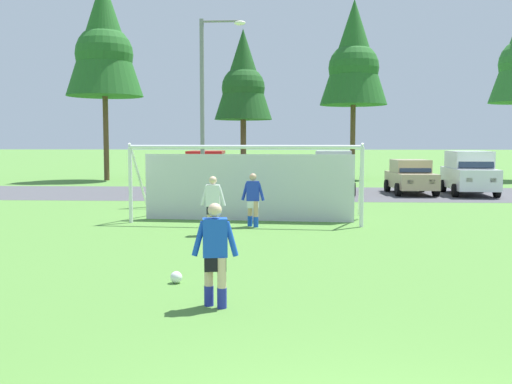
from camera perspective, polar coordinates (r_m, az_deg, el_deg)
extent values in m
plane|color=#518438|center=(19.44, 5.06, -2.79)|extent=(400.00, 400.00, 0.00)
cube|color=#4C4C51|center=(29.73, 4.42, -0.14)|extent=(52.00, 8.40, 0.01)
sphere|color=white|center=(10.93, -7.78, -8.23)|extent=(0.22, 0.22, 0.22)
sphere|color=black|center=(10.93, -7.78, -8.20)|extent=(0.08, 0.08, 0.08)
sphere|color=red|center=(10.92, -7.47, -8.24)|extent=(0.07, 0.07, 0.07)
cylinder|color=white|center=(18.08, 10.28, 0.46)|extent=(0.12, 0.12, 2.44)
cylinder|color=white|center=(19.18, -12.13, 0.68)|extent=(0.12, 0.12, 2.44)
cylinder|color=white|center=(18.22, -1.27, 4.41)|extent=(7.31, 0.68, 0.12)
cylinder|color=white|center=(18.97, 10.16, 1.04)|extent=(0.23, 1.94, 2.46)
cylinder|color=white|center=(20.02, -11.27, 1.21)|extent=(0.23, 1.94, 2.46)
cube|color=silver|center=(19.27, -0.81, 0.44)|extent=(6.94, 0.57, 2.20)
cylinder|color=beige|center=(16.34, -3.89, -2.82)|extent=(0.14, 0.14, 0.80)
cylinder|color=beige|center=(16.51, -4.52, -2.74)|extent=(0.14, 0.14, 0.80)
cylinder|color=white|center=(16.37, -3.88, -3.65)|extent=(0.15, 0.15, 0.32)
cylinder|color=white|center=(16.55, -4.51, -3.57)|extent=(0.15, 0.15, 0.32)
cube|color=black|center=(16.39, -4.21, -1.67)|extent=(0.34, 0.22, 0.28)
cube|color=white|center=(16.35, -4.22, -0.35)|extent=(0.38, 0.25, 0.60)
sphere|color=beige|center=(16.32, -4.23, 1.15)|extent=(0.22, 0.22, 0.22)
cylinder|color=white|center=(16.28, -3.36, -0.44)|extent=(0.23, 0.09, 0.55)
cylinder|color=white|center=(16.42, -5.07, -0.40)|extent=(0.23, 0.09, 0.55)
cylinder|color=beige|center=(9.36, -4.62, -8.61)|extent=(0.14, 0.14, 0.80)
cylinder|color=beige|center=(9.21, -3.35, -8.83)|extent=(0.14, 0.14, 0.80)
cylinder|color=#232D99|center=(9.42, -4.61, -10.03)|extent=(0.15, 0.15, 0.32)
cylinder|color=#232D99|center=(9.27, -3.34, -10.27)|extent=(0.15, 0.15, 0.32)
cube|color=black|center=(9.21, -4.00, -6.78)|extent=(0.37, 0.27, 0.28)
cube|color=blue|center=(9.14, -4.02, -4.45)|extent=(0.41, 0.30, 0.60)
sphere|color=beige|center=(9.08, -4.03, -1.77)|extent=(0.22, 0.22, 0.22)
cylinder|color=blue|center=(9.18, -5.59, -4.55)|extent=(0.24, 0.12, 0.55)
cylinder|color=blue|center=(9.12, -2.43, -4.60)|extent=(0.24, 0.12, 0.55)
cylinder|color=tan|center=(17.82, -0.01, -2.17)|extent=(0.14, 0.14, 0.80)
cylinder|color=tan|center=(18.02, -0.59, -2.09)|extent=(0.14, 0.14, 0.80)
cylinder|color=blue|center=(17.85, -0.01, -2.94)|extent=(0.15, 0.15, 0.32)
cylinder|color=blue|center=(18.05, -0.59, -2.85)|extent=(0.15, 0.15, 0.32)
cube|color=silver|center=(17.88, -0.30, -1.12)|extent=(0.35, 0.23, 0.28)
cube|color=#1E38B7|center=(17.85, -0.30, 0.10)|extent=(0.39, 0.25, 0.60)
sphere|color=tan|center=(17.82, -0.30, 1.48)|extent=(0.22, 0.22, 0.22)
cylinder|color=#1E38B7|center=(17.79, 0.49, 0.02)|extent=(0.23, 0.10, 0.55)
cylinder|color=#1E38B7|center=(17.91, -1.09, 0.05)|extent=(0.23, 0.10, 0.55)
cube|color=red|center=(29.51, -4.88, 1.41)|extent=(2.13, 4.69, 1.00)
cube|color=red|center=(29.67, -4.86, 3.21)|extent=(1.90, 3.08, 0.84)
cube|color=#28384C|center=(28.26, -5.12, 3.08)|extent=(1.63, 0.46, 0.71)
cube|color=#28384C|center=(29.61, -3.15, 3.21)|extent=(0.17, 2.55, 0.59)
cube|color=white|center=(27.22, -4.22, 1.23)|extent=(0.28, 0.09, 0.20)
cube|color=white|center=(27.32, -6.40, 1.23)|extent=(0.28, 0.09, 0.20)
cube|color=#B21414|center=(31.72, -3.57, 1.74)|extent=(0.28, 0.09, 0.20)
cube|color=#B21414|center=(31.81, -5.45, 1.74)|extent=(0.28, 0.09, 0.20)
cylinder|color=black|center=(28.06, -3.21, 0.22)|extent=(0.27, 0.65, 0.64)
cylinder|color=black|center=(28.24, -7.06, 0.22)|extent=(0.27, 0.65, 0.64)
cylinder|color=black|center=(30.90, -2.88, 0.64)|extent=(0.27, 0.65, 0.64)
cylinder|color=black|center=(31.06, -6.38, 0.64)|extent=(0.27, 0.65, 0.64)
cube|color=black|center=(29.01, 0.76, 1.13)|extent=(2.02, 4.29, 0.76)
cube|color=black|center=(29.13, 0.79, 2.52)|extent=(1.76, 2.18, 0.64)
cube|color=#28384C|center=(28.16, 0.60, 2.40)|extent=(1.54, 0.40, 0.55)
cube|color=#28384C|center=(29.06, 2.43, 2.51)|extent=(0.13, 1.78, 0.45)
cube|color=white|center=(26.92, 1.39, 0.95)|extent=(0.28, 0.09, 0.20)
cube|color=white|center=(27.02, -0.71, 0.96)|extent=(0.28, 0.09, 0.20)
cube|color=#B21414|center=(31.02, 2.03, 1.46)|extent=(0.28, 0.09, 0.20)
cube|color=#B21414|center=(31.11, 0.21, 1.47)|extent=(0.28, 0.09, 0.20)
cylinder|color=black|center=(27.67, 2.35, 0.16)|extent=(0.27, 0.65, 0.64)
cylinder|color=black|center=(27.85, -1.34, 0.19)|extent=(0.27, 0.65, 0.64)
cylinder|color=black|center=(30.27, 2.69, 0.56)|extent=(0.27, 0.65, 0.64)
cylinder|color=black|center=(30.43, -0.70, 0.59)|extent=(0.27, 0.65, 0.64)
cube|color=#B2B2BC|center=(30.01, 7.55, 1.44)|extent=(2.26, 4.74, 1.00)
cube|color=#B2B2BC|center=(30.17, 7.57, 3.21)|extent=(1.98, 3.13, 0.84)
cube|color=#28384C|center=(28.75, 7.56, 3.09)|extent=(1.64, 0.51, 0.71)
cube|color=#28384C|center=(30.18, 9.25, 3.19)|extent=(0.24, 2.55, 0.59)
cube|color=white|center=(27.75, 8.61, 1.26)|extent=(0.29, 0.10, 0.20)
cube|color=white|center=(27.75, 6.45, 1.28)|extent=(0.29, 0.10, 0.20)
cube|color=#B21414|center=(32.26, 8.50, 1.75)|extent=(0.29, 0.10, 0.20)
cube|color=#B21414|center=(32.27, 6.64, 1.77)|extent=(0.29, 0.10, 0.20)
cylinder|color=black|center=(28.63, 9.43, 0.25)|extent=(0.29, 0.66, 0.64)
cylinder|color=black|center=(28.64, 5.63, 0.30)|extent=(0.29, 0.66, 0.64)
cylinder|color=black|center=(31.47, 9.28, 0.66)|extent=(0.29, 0.66, 0.64)
cylinder|color=black|center=(31.48, 5.82, 0.70)|extent=(0.29, 0.66, 0.64)
cube|color=tan|center=(30.34, 14.83, 1.13)|extent=(1.94, 4.26, 0.76)
cube|color=tan|center=(30.45, 14.79, 2.46)|extent=(1.72, 2.15, 0.64)
cube|color=#28384C|center=(29.51, 15.23, 2.35)|extent=(1.54, 0.36, 0.55)
cube|color=#28384C|center=(30.66, 16.32, 2.44)|extent=(0.10, 1.79, 0.45)
cube|color=white|center=(28.47, 16.77, 0.95)|extent=(0.28, 0.09, 0.20)
cube|color=white|center=(28.22, 14.83, 0.97)|extent=(0.28, 0.09, 0.20)
cube|color=#B21414|center=(32.45, 14.84, 1.45)|extent=(0.28, 0.09, 0.20)
cube|color=#B21414|center=(32.24, 13.12, 1.46)|extent=(0.28, 0.09, 0.20)
cylinder|color=black|center=(29.34, 17.12, 0.21)|extent=(0.26, 0.65, 0.64)
cylinder|color=black|center=(28.90, 13.68, 0.22)|extent=(0.26, 0.65, 0.64)
cylinder|color=black|center=(31.84, 15.85, 0.59)|extent=(0.26, 0.65, 0.64)
cylinder|color=black|center=(31.44, 12.67, 0.60)|extent=(0.26, 0.65, 0.64)
cube|color=silver|center=(30.77, 20.03, 1.27)|extent=(2.18, 4.71, 1.00)
cube|color=silver|center=(30.92, 20.00, 3.00)|extent=(1.93, 3.10, 0.84)
cube|color=#28384C|center=(29.55, 20.63, 2.87)|extent=(1.63, 0.48, 0.71)
cube|color=#28384C|center=(31.14, 21.58, 2.96)|extent=(0.19, 2.55, 0.59)
cube|color=white|center=(28.71, 22.09, 1.08)|extent=(0.28, 0.10, 0.20)
cube|color=white|center=(28.45, 20.06, 1.11)|extent=(0.28, 0.10, 0.20)
cube|color=#B21414|center=(33.08, 20.02, 1.59)|extent=(0.28, 0.10, 0.20)
cube|color=#B21414|center=(32.86, 18.24, 1.62)|extent=(0.28, 0.10, 0.20)
cylinder|color=black|center=(29.66, 22.43, 0.11)|extent=(0.28, 0.65, 0.64)
cylinder|color=black|center=(29.20, 18.84, 0.15)|extent=(0.28, 0.65, 0.64)
cylinder|color=black|center=(32.41, 21.06, 0.52)|extent=(0.28, 0.65, 0.64)
cylinder|color=black|center=(31.99, 17.77, 0.56)|extent=(0.28, 0.65, 0.64)
cylinder|color=brown|center=(41.28, -14.40, 5.07)|extent=(0.36, 0.36, 5.70)
cone|color=#236023|center=(41.89, -14.61, 14.47)|extent=(5.13, 5.13, 7.99)
sphere|color=#236023|center=(41.70, -14.57, 12.85)|extent=(3.85, 3.85, 3.85)
cylinder|color=brown|center=(37.02, -1.24, 3.96)|extent=(0.36, 0.36, 4.02)
cone|color=#1E511E|center=(37.26, -1.26, 11.39)|extent=(3.62, 3.62, 5.63)
sphere|color=#1E511E|center=(37.18, -1.25, 10.10)|extent=(2.71, 2.71, 2.71)
cylinder|color=brown|center=(41.84, 9.40, 4.80)|extent=(0.36, 0.36, 5.20)
cone|color=#236023|center=(42.30, 9.52, 13.29)|extent=(4.68, 4.68, 7.28)
sphere|color=#236023|center=(42.16, 9.50, 11.82)|extent=(3.51, 3.51, 3.51)
cylinder|color=slate|center=(24.97, -5.26, 7.75)|extent=(0.18, 0.18, 7.71)
cylinder|color=slate|center=(25.05, -5.19, -0.74)|extent=(0.32, 0.32, 0.30)
cylinder|color=slate|center=(25.34, -3.46, 16.28)|extent=(1.60, 0.10, 0.10)
ellipsoid|color=white|center=(25.24, -1.58, 16.14)|extent=(0.48, 0.28, 0.20)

